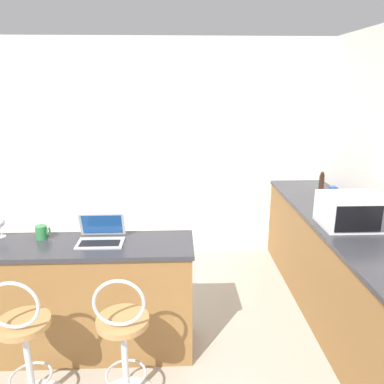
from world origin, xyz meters
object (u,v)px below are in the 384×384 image
(bar_stool_far, at_px, (124,346))
(laptop, at_px, (101,235))
(bar_stool_near, at_px, (25,349))
(microwave, at_px, (354,211))
(wine_glass_tall, at_px, (0,223))
(mug_white, at_px, (340,205))
(mug_blue, at_px, (333,191))
(pepper_mill, at_px, (321,184))
(mug_green, at_px, (42,232))

(bar_stool_far, height_order, laptop, laptop)
(bar_stool_near, xyz_separation_m, microwave, (2.46, 0.84, 0.61))
(bar_stool_far, distance_m, wine_glass_tall, 1.39)
(laptop, bearing_deg, mug_white, 16.94)
(bar_stool_near, bearing_deg, bar_stool_far, 0.00)
(mug_blue, distance_m, mug_white, 0.51)
(bar_stool_far, xyz_separation_m, microwave, (1.83, 0.84, 0.61))
(pepper_mill, bearing_deg, wine_glass_tall, -160.70)
(mug_blue, bearing_deg, mug_green, -158.49)
(pepper_mill, bearing_deg, mug_green, -157.54)
(bar_stool_far, relative_size, pepper_mill, 3.79)
(laptop, bearing_deg, bar_stool_near, -123.79)
(microwave, bearing_deg, mug_white, 80.63)
(microwave, distance_m, pepper_mill, 0.91)
(mug_blue, bearing_deg, wine_glass_tall, -161.45)
(microwave, bearing_deg, bar_stool_near, -161.19)
(bar_stool_near, xyz_separation_m, mug_green, (-0.06, 0.67, 0.53))
(bar_stool_far, distance_m, mug_green, 1.10)
(bar_stool_near, height_order, bar_stool_far, same)
(laptop, bearing_deg, mug_blue, 26.81)
(bar_stool_far, distance_m, pepper_mill, 2.65)
(mug_green, bearing_deg, pepper_mill, 22.46)
(microwave, bearing_deg, mug_blue, 77.30)
(bar_stool_near, bearing_deg, pepper_mill, 34.57)
(mug_white, bearing_deg, wine_glass_tall, -169.69)
(laptop, height_order, wine_glass_tall, laptop)
(microwave, height_order, mug_blue, microwave)
(bar_stool_far, bearing_deg, mug_blue, 40.61)
(bar_stool_far, distance_m, microwave, 2.11)
(bar_stool_near, relative_size, pepper_mill, 3.79)
(bar_stool_near, height_order, mug_white, mug_white)
(microwave, xyz_separation_m, mug_white, (0.07, 0.41, -0.09))
(laptop, distance_m, microwave, 2.07)
(laptop, bearing_deg, microwave, 6.53)
(bar_stool_near, xyz_separation_m, laptop, (0.40, 0.60, 0.53))
(laptop, distance_m, mug_white, 2.22)
(pepper_mill, distance_m, mug_blue, 0.16)
(bar_stool_near, height_order, pepper_mill, pepper_mill)
(wine_glass_tall, height_order, mug_white, wine_glass_tall)
(laptop, distance_m, mug_blue, 2.54)
(pepper_mill, height_order, mug_blue, pepper_mill)
(microwave, xyz_separation_m, mug_blue, (0.20, 0.91, -0.09))
(laptop, distance_m, mug_green, 0.47)
(bar_stool_near, distance_m, laptop, 0.90)
(microwave, height_order, wine_glass_tall, microwave)
(bar_stool_near, distance_m, pepper_mill, 3.13)
(mug_blue, bearing_deg, pepper_mill, -178.56)
(mug_green, distance_m, mug_blue, 2.94)
(mug_blue, bearing_deg, bar_stool_near, -146.78)
(microwave, bearing_deg, bar_stool_far, -155.41)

